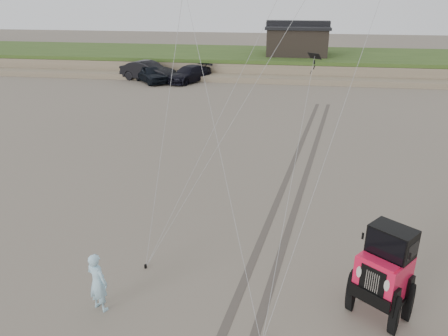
{
  "coord_description": "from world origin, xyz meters",
  "views": [
    {
      "loc": [
        1.58,
        -10.07,
        8.03
      ],
      "look_at": [
        -0.42,
        3.0,
        2.6
      ],
      "focal_mm": 35.0,
      "sensor_mm": 36.0,
      "label": 1
    }
  ],
  "objects": [
    {
      "name": "dune_ridge",
      "position": [
        0.0,
        37.5,
        0.82
      ],
      "size": [
        160.0,
        14.25,
        1.73
      ],
      "color": "#7A6B54",
      "rests_on": "ground"
    },
    {
      "name": "stake_main",
      "position": [
        -2.55,
        0.8,
        0.06
      ],
      "size": [
        0.08,
        0.08,
        0.12
      ],
      "primitive_type": "cylinder",
      "color": "black",
      "rests_on": "ground"
    },
    {
      "name": "tire_tracks",
      "position": [
        2.0,
        8.0,
        0.0
      ],
      "size": [
        5.22,
        29.74,
        0.01
      ],
      "color": "#4C443D",
      "rests_on": "ground"
    },
    {
      "name": "man",
      "position": [
        -3.17,
        -1.17,
        0.86
      ],
      "size": [
        0.74,
        0.63,
        1.72
      ],
      "primitive_type": "imported",
      "rotation": [
        0.0,
        0.0,
        2.73
      ],
      "color": "#90D1DF",
      "rests_on": "ground"
    },
    {
      "name": "ground",
      "position": [
        0.0,
        0.0,
        0.0
      ],
      "size": [
        160.0,
        160.0,
        0.0
      ],
      "primitive_type": "plane",
      "color": "#6B6054",
      "rests_on": "ground"
    },
    {
      "name": "truck_b",
      "position": [
        -11.77,
        29.87,
        0.89
      ],
      "size": [
        5.71,
        3.5,
        1.78
      ],
      "primitive_type": "imported",
      "rotation": [
        0.0,
        0.0,
        1.25
      ],
      "color": "black",
      "rests_on": "ground"
    },
    {
      "name": "jeep",
      "position": [
        4.19,
        -0.32,
        1.03
      ],
      "size": [
        5.33,
        5.83,
        2.07
      ],
      "primitive_type": null,
      "rotation": [
        0.0,
        0.0,
        -0.67
      ],
      "color": "#EF1842",
      "rests_on": "ground"
    },
    {
      "name": "truck_c",
      "position": [
        -7.78,
        29.69,
        0.74
      ],
      "size": [
        4.13,
        5.45,
        1.47
      ],
      "primitive_type": "imported",
      "rotation": [
        0.0,
        0.0,
        -0.47
      ],
      "color": "black",
      "rests_on": "ground"
    },
    {
      "name": "truck_a",
      "position": [
        -11.24,
        29.02,
        0.79
      ],
      "size": [
        4.42,
        4.72,
        1.57
      ],
      "primitive_type": "imported",
      "rotation": [
        0.0,
        0.0,
        0.71
      ],
      "color": "black",
      "rests_on": "ground"
    },
    {
      "name": "cabin",
      "position": [
        2.0,
        37.0,
        3.24
      ],
      "size": [
        6.4,
        5.4,
        3.35
      ],
      "color": "black",
      "rests_on": "dune_ridge"
    }
  ]
}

